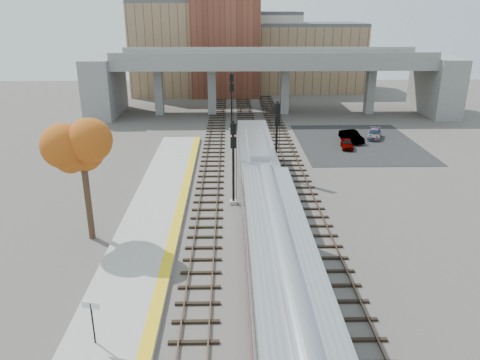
# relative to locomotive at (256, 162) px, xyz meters

# --- Properties ---
(ground) EXTENTS (160.00, 160.00, 0.00)m
(ground) POSITION_rel_locomotive_xyz_m (-1.00, -13.88, -2.28)
(ground) COLOR #47423D
(ground) RESTS_ON ground
(platform) EXTENTS (4.50, 60.00, 0.35)m
(platform) POSITION_rel_locomotive_xyz_m (-8.25, -13.88, -2.10)
(platform) COLOR #9E9E99
(platform) RESTS_ON ground
(yellow_strip) EXTENTS (0.70, 60.00, 0.01)m
(yellow_strip) POSITION_rel_locomotive_xyz_m (-6.35, -13.88, -1.92)
(yellow_strip) COLOR yellow
(yellow_strip) RESTS_ON platform
(tracks) EXTENTS (10.70, 95.00, 0.25)m
(tracks) POSITION_rel_locomotive_xyz_m (-0.07, -1.38, -2.20)
(tracks) COLOR black
(tracks) RESTS_ON ground
(overpass) EXTENTS (54.00, 12.00, 9.50)m
(overpass) POSITION_rel_locomotive_xyz_m (3.92, 31.12, 3.53)
(overpass) COLOR slate
(overpass) RESTS_ON ground
(buildings_far) EXTENTS (43.00, 21.00, 20.60)m
(buildings_far) POSITION_rel_locomotive_xyz_m (0.26, 52.69, 5.60)
(buildings_far) COLOR #8E7253
(buildings_far) RESTS_ON ground
(parking_lot) EXTENTS (14.00, 18.00, 0.04)m
(parking_lot) POSITION_rel_locomotive_xyz_m (13.00, 14.12, -2.26)
(parking_lot) COLOR black
(parking_lot) RESTS_ON ground
(locomotive) EXTENTS (3.02, 19.05, 4.10)m
(locomotive) POSITION_rel_locomotive_xyz_m (0.00, 0.00, 0.00)
(locomotive) COLOR #A8AAB2
(locomotive) RESTS_ON ground
(coach) EXTENTS (3.03, 25.00, 5.00)m
(coach) POSITION_rel_locomotive_xyz_m (-0.00, -22.61, 0.52)
(coach) COLOR #A8AAB2
(coach) RESTS_ON ground
(signal_mast_near) EXTENTS (0.60, 0.64, 7.05)m
(signal_mast_near) POSITION_rel_locomotive_xyz_m (-2.10, -4.10, 1.22)
(signal_mast_near) COLOR #9E9E99
(signal_mast_near) RESTS_ON ground
(signal_mast_mid) EXTENTS (0.60, 0.64, 7.31)m
(signal_mast_mid) POSITION_rel_locomotive_xyz_m (2.00, 2.40, 1.40)
(signal_mast_mid) COLOR #9E9E99
(signal_mast_mid) RESTS_ON ground
(signal_mast_far) EXTENTS (0.60, 0.64, 7.55)m
(signal_mast_far) POSITION_rel_locomotive_xyz_m (-2.10, 20.38, 1.56)
(signal_mast_far) COLOR #9E9E99
(signal_mast_far) RESTS_ON ground
(station_sign) EXTENTS (0.88, 0.27, 2.27)m
(station_sign) POSITION_rel_locomotive_xyz_m (-8.84, -21.41, -0.30)
(station_sign) COLOR black
(station_sign) RESTS_ON platform
(tree) EXTENTS (3.60, 3.60, 8.63)m
(tree) POSITION_rel_locomotive_xyz_m (-12.13, -9.90, 4.13)
(tree) COLOR #382619
(tree) RESTS_ON ground
(car_a) EXTENTS (1.66, 3.31, 1.08)m
(car_a) POSITION_rel_locomotive_xyz_m (11.13, 11.85, -1.70)
(car_a) COLOR #99999E
(car_a) RESTS_ON parking_lot
(car_b) EXTENTS (2.42, 4.27, 1.33)m
(car_b) POSITION_rel_locomotive_xyz_m (12.34, 14.69, -1.57)
(car_b) COLOR #99999E
(car_b) RESTS_ON parking_lot
(car_c) EXTENTS (2.78, 4.15, 1.12)m
(car_c) POSITION_rel_locomotive_xyz_m (15.53, 16.17, -1.68)
(car_c) COLOR #99999E
(car_c) RESTS_ON parking_lot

